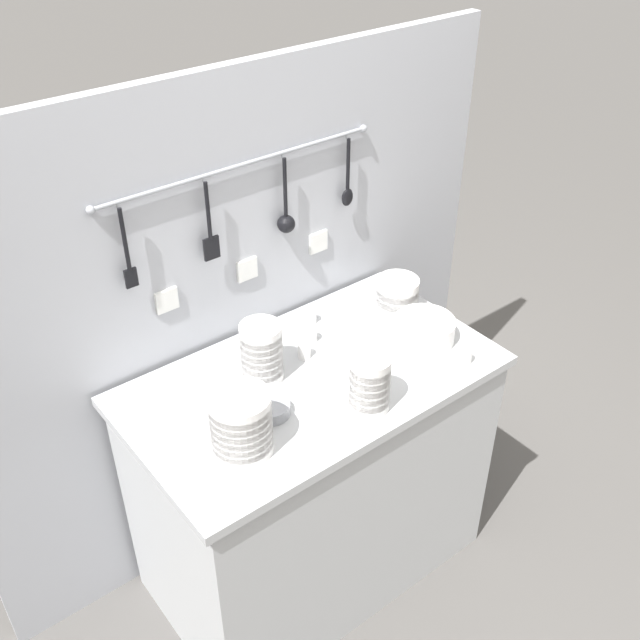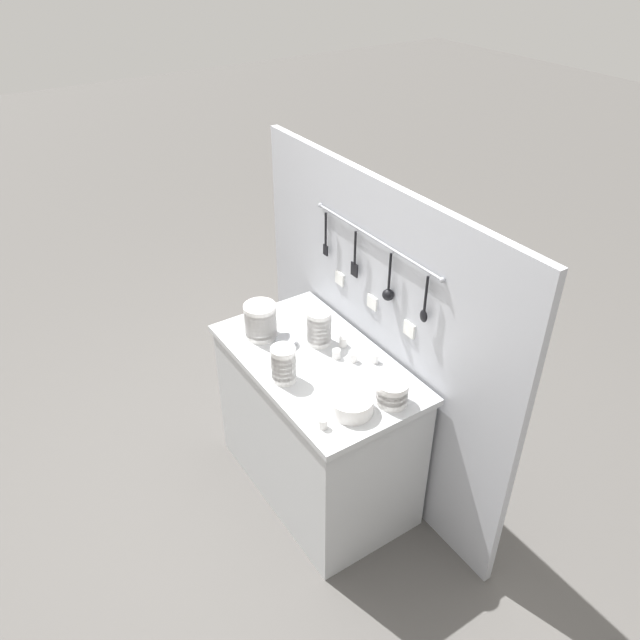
{
  "view_description": "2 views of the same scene",
  "coord_description": "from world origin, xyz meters",
  "px_view_note": "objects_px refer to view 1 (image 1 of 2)",
  "views": [
    {
      "loc": [
        -1.04,
        -1.36,
        2.27
      ],
      "look_at": [
        0.01,
        -0.02,
        1.07
      ],
      "focal_mm": 42.0,
      "sensor_mm": 36.0,
      "label": 1
    },
    {
      "loc": [
        2.01,
        -1.3,
        2.69
      ],
      "look_at": [
        0.0,
        0.02,
        1.08
      ],
      "focal_mm": 35.0,
      "sensor_mm": 36.0,
      "label": 2
    }
  ],
  "objects_px": {
    "cup_back_right": "(304,351)",
    "bowl_stack_nested_right": "(262,352)",
    "bowl_stack_tall_left": "(397,294)",
    "bowl_stack_wide_centre": "(241,423)",
    "steel_mixing_bowl": "(271,409)",
    "cup_front_left": "(310,316)",
    "cup_edge_near": "(271,345)",
    "bowl_stack_short_front": "(370,383)",
    "cup_back_left": "(465,356)",
    "plate_stack": "(424,330)",
    "cup_by_caddy": "(311,334)"
  },
  "relations": [
    {
      "from": "cup_back_right",
      "to": "bowl_stack_nested_right",
      "type": "bearing_deg",
      "value": -179.95
    },
    {
      "from": "bowl_stack_tall_left",
      "to": "bowl_stack_wide_centre",
      "type": "distance_m",
      "value": 0.8
    },
    {
      "from": "steel_mixing_bowl",
      "to": "cup_front_left",
      "type": "xyz_separation_m",
      "value": [
        0.35,
        0.28,
        0.01
      ]
    },
    {
      "from": "bowl_stack_wide_centre",
      "to": "cup_edge_near",
      "type": "bearing_deg",
      "value": 45.01
    },
    {
      "from": "bowl_stack_short_front",
      "to": "cup_back_left",
      "type": "xyz_separation_m",
      "value": [
        0.36,
        -0.03,
        -0.07
      ]
    },
    {
      "from": "cup_back_left",
      "to": "bowl_stack_nested_right",
      "type": "bearing_deg",
      "value": 148.35
    },
    {
      "from": "bowl_stack_nested_right",
      "to": "cup_edge_near",
      "type": "distance_m",
      "value": 0.14
    },
    {
      "from": "bowl_stack_wide_centre",
      "to": "cup_front_left",
      "type": "height_order",
      "value": "bowl_stack_wide_centre"
    },
    {
      "from": "bowl_stack_short_front",
      "to": "plate_stack",
      "type": "bearing_deg",
      "value": 21.07
    },
    {
      "from": "bowl_stack_tall_left",
      "to": "cup_back_left",
      "type": "height_order",
      "value": "bowl_stack_tall_left"
    },
    {
      "from": "bowl_stack_short_front",
      "to": "cup_back_right",
      "type": "xyz_separation_m",
      "value": [
        -0.0,
        0.3,
        -0.07
      ]
    },
    {
      "from": "plate_stack",
      "to": "cup_back_right",
      "type": "height_order",
      "value": "plate_stack"
    },
    {
      "from": "bowl_stack_wide_centre",
      "to": "cup_by_caddy",
      "type": "relative_size",
      "value": 3.83
    },
    {
      "from": "bowl_stack_tall_left",
      "to": "plate_stack",
      "type": "height_order",
      "value": "bowl_stack_tall_left"
    },
    {
      "from": "bowl_stack_tall_left",
      "to": "cup_by_caddy",
      "type": "distance_m",
      "value": 0.34
    },
    {
      "from": "bowl_stack_nested_right",
      "to": "steel_mixing_bowl",
      "type": "distance_m",
      "value": 0.18
    },
    {
      "from": "cup_front_left",
      "to": "cup_edge_near",
      "type": "relative_size",
      "value": 1.0
    },
    {
      "from": "cup_back_left",
      "to": "cup_by_caddy",
      "type": "height_order",
      "value": "same"
    },
    {
      "from": "plate_stack",
      "to": "cup_front_left",
      "type": "height_order",
      "value": "plate_stack"
    },
    {
      "from": "bowl_stack_short_front",
      "to": "cup_back_left",
      "type": "bearing_deg",
      "value": -4.04
    },
    {
      "from": "bowl_stack_wide_centre",
      "to": "cup_front_left",
      "type": "relative_size",
      "value": 3.83
    },
    {
      "from": "steel_mixing_bowl",
      "to": "cup_edge_near",
      "type": "relative_size",
      "value": 2.24
    },
    {
      "from": "bowl_stack_short_front",
      "to": "plate_stack",
      "type": "distance_m",
      "value": 0.38
    },
    {
      "from": "steel_mixing_bowl",
      "to": "cup_front_left",
      "type": "distance_m",
      "value": 0.45
    },
    {
      "from": "bowl_stack_tall_left",
      "to": "cup_back_right",
      "type": "xyz_separation_m",
      "value": [
        -0.4,
        -0.02,
        -0.03
      ]
    },
    {
      "from": "cup_edge_near",
      "to": "cup_front_left",
      "type": "bearing_deg",
      "value": 14.23
    },
    {
      "from": "cup_edge_near",
      "to": "plate_stack",
      "type": "bearing_deg",
      "value": -30.84
    },
    {
      "from": "bowl_stack_tall_left",
      "to": "cup_front_left",
      "type": "relative_size",
      "value": 2.94
    },
    {
      "from": "steel_mixing_bowl",
      "to": "cup_by_caddy",
      "type": "height_order",
      "value": "cup_by_caddy"
    },
    {
      "from": "bowl_stack_nested_right",
      "to": "cup_edge_near",
      "type": "xyz_separation_m",
      "value": [
        0.09,
        0.09,
        -0.07
      ]
    },
    {
      "from": "plate_stack",
      "to": "cup_edge_near",
      "type": "height_order",
      "value": "plate_stack"
    },
    {
      "from": "cup_back_left",
      "to": "cup_edge_near",
      "type": "relative_size",
      "value": 1.0
    },
    {
      "from": "cup_back_left",
      "to": "cup_back_right",
      "type": "height_order",
      "value": "same"
    },
    {
      "from": "bowl_stack_tall_left",
      "to": "cup_front_left",
      "type": "distance_m",
      "value": 0.3
    },
    {
      "from": "bowl_stack_wide_centre",
      "to": "plate_stack",
      "type": "height_order",
      "value": "bowl_stack_wide_centre"
    },
    {
      "from": "bowl_stack_short_front",
      "to": "steel_mixing_bowl",
      "type": "distance_m",
      "value": 0.28
    },
    {
      "from": "bowl_stack_wide_centre",
      "to": "cup_back_right",
      "type": "bearing_deg",
      "value": 30.36
    },
    {
      "from": "bowl_stack_wide_centre",
      "to": "steel_mixing_bowl",
      "type": "distance_m",
      "value": 0.17
    },
    {
      "from": "bowl_stack_wide_centre",
      "to": "cup_back_right",
      "type": "height_order",
      "value": "bowl_stack_wide_centre"
    },
    {
      "from": "bowl_stack_short_front",
      "to": "cup_by_caddy",
      "type": "relative_size",
      "value": 3.74
    },
    {
      "from": "bowl_stack_nested_right",
      "to": "cup_front_left",
      "type": "distance_m",
      "value": 0.32
    },
    {
      "from": "bowl_stack_nested_right",
      "to": "bowl_stack_short_front",
      "type": "relative_size",
      "value": 1.04
    },
    {
      "from": "bowl_stack_short_front",
      "to": "bowl_stack_tall_left",
      "type": "bearing_deg",
      "value": 38.26
    },
    {
      "from": "bowl_stack_wide_centre",
      "to": "cup_front_left",
      "type": "bearing_deg",
      "value": 35.29
    },
    {
      "from": "bowl_stack_tall_left",
      "to": "cup_by_caddy",
      "type": "xyz_separation_m",
      "value": [
        -0.33,
        0.03,
        -0.03
      ]
    },
    {
      "from": "plate_stack",
      "to": "cup_front_left",
      "type": "bearing_deg",
      "value": 126.87
    },
    {
      "from": "cup_edge_near",
      "to": "cup_back_right",
      "type": "bearing_deg",
      "value": -52.73
    },
    {
      "from": "bowl_stack_short_front",
      "to": "plate_stack",
      "type": "xyz_separation_m",
      "value": [
        0.35,
        0.13,
        -0.05
      ]
    },
    {
      "from": "bowl_stack_nested_right",
      "to": "cup_edge_near",
      "type": "height_order",
      "value": "bowl_stack_nested_right"
    },
    {
      "from": "bowl_stack_wide_centre",
      "to": "steel_mixing_bowl",
      "type": "height_order",
      "value": "bowl_stack_wide_centre"
    }
  ]
}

